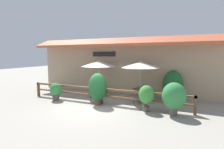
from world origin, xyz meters
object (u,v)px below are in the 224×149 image
potted_plant_entrance_palm (173,85)px  patio_umbrella_middle (140,65)px  potted_plant_tall_tropical (146,95)px  chair_near_streetside (94,91)px  chair_near_wallside (103,88)px  potted_plant_small_flowering (56,91)px  dining_table_near (99,87)px  potted_plant_corner_fern (174,97)px  potted_plant_broad_leaf (98,87)px  chair_middle_streetside (138,96)px  dining_table_middle (140,91)px  chair_middle_wallside (141,91)px  patio_umbrella_near (99,64)px

potted_plant_entrance_palm → patio_umbrella_middle: bearing=-155.3°
potted_plant_tall_tropical → chair_near_streetside: bearing=160.6°
chair_near_wallside → potted_plant_tall_tropical: size_ratio=0.60×
chair_near_wallside → potted_plant_small_flowering: size_ratio=0.73×
dining_table_near → potted_plant_corner_fern: potted_plant_corner_fern is taller
patio_umbrella_middle → potted_plant_broad_leaf: size_ratio=1.36×
potted_plant_broad_leaf → potted_plant_entrance_palm: potted_plant_entrance_palm is taller
chair_middle_streetside → dining_table_near: bearing=176.6°
potted_plant_broad_leaf → potted_plant_corner_fern: 4.24m
potted_plant_small_flowering → potted_plant_tall_tropical: size_ratio=0.82×
potted_plant_small_flowering → potted_plant_entrance_palm: size_ratio=0.58×
dining_table_near → chair_middle_streetside: size_ratio=1.05×
potted_plant_corner_fern → potted_plant_entrance_palm: (-0.28, 2.98, 0.09)m
chair_middle_streetside → potted_plant_small_flowering: size_ratio=0.73×
dining_table_middle → potted_plant_broad_leaf: (-2.02, -1.99, 0.43)m
dining_table_near → chair_near_wallside: chair_near_wallside is taller
chair_middle_wallside → potted_plant_small_flowering: (-4.95, -2.79, 0.17)m
potted_plant_entrance_palm → dining_table_middle: bearing=-155.3°
chair_near_wallside → potted_plant_small_flowering: potted_plant_small_flowering is taller
dining_table_near → potted_plant_entrance_palm: (4.93, 0.86, 0.40)m
dining_table_near → potted_plant_entrance_palm: size_ratio=0.44×
potted_plant_broad_leaf → potted_plant_corner_fern: bearing=-1.4°
patio_umbrella_near → chair_near_wallside: 1.99m
chair_near_wallside → chair_middle_wallside: 2.91m
chair_near_streetside → potted_plant_broad_leaf: bearing=-68.0°
chair_near_streetside → potted_plant_tall_tropical: bearing=-33.8°
dining_table_near → patio_umbrella_middle: (3.00, -0.03, 1.71)m
chair_near_streetside → dining_table_middle: (3.02, 0.64, 0.16)m
potted_plant_broad_leaf → potted_plant_entrance_palm: size_ratio=0.97×
potted_plant_corner_fern → patio_umbrella_near: bearing=157.9°
potted_plant_tall_tropical → potted_plant_corner_fern: (1.36, -0.09, 0.09)m
dining_table_middle → chair_middle_streetside: (0.06, -0.66, -0.16)m
chair_near_wallside → potted_plant_tall_tropical: 4.71m
dining_table_middle → potted_plant_small_flowering: (-5.03, -2.13, 0.01)m
chair_near_streetside → dining_table_middle: chair_near_streetside is taller
potted_plant_corner_fern → dining_table_near: bearing=157.9°
potted_plant_entrance_palm → chair_near_streetside: bearing=-162.8°
chair_near_streetside → potted_plant_entrance_palm: (4.95, 1.53, 0.56)m
patio_umbrella_near → chair_middle_wallside: (2.91, 0.63, -1.87)m
dining_table_near → potted_plant_small_flowering: (-2.04, -2.16, 0.01)m
dining_table_near → patio_umbrella_middle: bearing=-0.5°
patio_umbrella_near → dining_table_near: size_ratio=2.95×
dining_table_near → potted_plant_entrance_palm: potted_plant_entrance_palm is taller
chair_near_streetside → potted_plant_entrance_palm: 5.21m
chair_middle_wallside → potted_plant_corner_fern: bearing=138.4°
patio_umbrella_middle → dining_table_near: bearing=179.5°
chair_near_streetside → potted_plant_corner_fern: (5.23, -1.45, 0.47)m
chair_middle_wallside → potted_plant_corner_fern: 3.62m
patio_umbrella_near → potted_plant_corner_fern: (5.21, -2.12, -1.40)m
chair_near_streetside → chair_middle_wallside: bearing=9.5°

